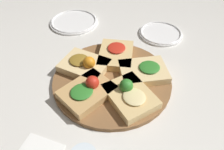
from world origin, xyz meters
name	(u,v)px	position (x,y,z in m)	size (l,w,h in m)	color
ground_plane	(112,81)	(0.00, 0.00, 0.00)	(3.00, 3.00, 0.00)	silver
serving_board	(112,79)	(0.00, 0.00, 0.01)	(0.44, 0.44, 0.02)	brown
focaccia_slice_0	(116,54)	(-0.03, 0.12, 0.03)	(0.17, 0.20, 0.04)	#DBB775
focaccia_slice_1	(85,65)	(-0.12, 0.01, 0.04)	(0.18, 0.14, 0.07)	#E5C689
focaccia_slice_2	(87,91)	(-0.04, -0.11, 0.04)	(0.19, 0.21, 0.07)	tan
focaccia_slice_3	(130,95)	(0.09, -0.07, 0.04)	(0.22, 0.21, 0.07)	#DBB775
focaccia_slice_4	(144,71)	(0.10, 0.06, 0.03)	(0.22, 0.20, 0.04)	#E5C689
plate_left	(74,21)	(-0.35, 0.31, 0.01)	(0.24, 0.24, 0.02)	white
plate_right	(161,33)	(0.09, 0.38, 0.01)	(0.20, 0.20, 0.02)	white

